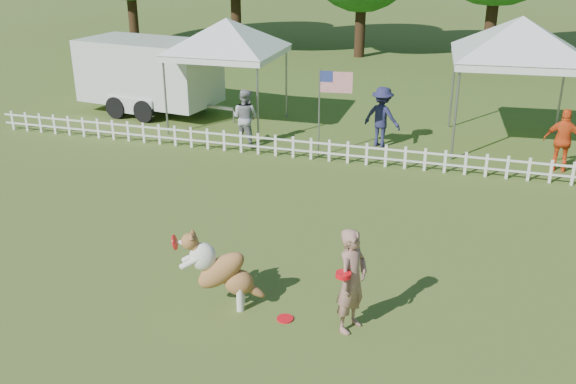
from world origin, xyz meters
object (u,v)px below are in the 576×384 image
Objects in this scene: flag_pole at (319,114)px; spectator_a at (245,118)px; canopy_tent_right at (514,85)px; frisbee_on_turf at (285,319)px; cargo_trailer at (150,76)px; handler at (352,281)px; spectator_c at (563,141)px; spectator_b at (382,117)px; dog at (222,270)px; canopy_tent_left at (228,74)px.

spectator_a is (-2.22, 0.33, -0.38)m from flag_pole.
frisbee_on_turf is at bearing -113.26° from canopy_tent_right.
spectator_a is at bearing -22.26° from cargo_trailer.
spectator_a reaches higher than frisbee_on_turf.
cargo_trailer reaches higher than handler.
flag_pole is at bearing 14.01° from spectator_c.
flag_pole is 2.07m from spectator_b.
handler is 1.32m from frisbee_on_turf.
dog is at bearing -48.58° from cargo_trailer.
cargo_trailer is at bearing 107.05° from dog.
frisbee_on_turf is 11.02m from canopy_tent_right.
flag_pole is 1.46× the size of spectator_a.
dog is 12.74m from cargo_trailer.
frisbee_on_turf is (1.07, -0.07, -0.65)m from dog.
handler is 2.10m from dog.
flag_pole is (-2.52, 7.76, 0.36)m from handler.
frisbee_on_turf is 13.46m from cargo_trailer.
canopy_tent_right reaches higher than frisbee_on_turf.
spectator_c is (1.26, -1.81, -0.95)m from canopy_tent_right.
spectator_c is at bearing 39.55° from dog.
flag_pole is at bearing 100.76° from frisbee_on_turf.
canopy_tent_left is 0.58× the size of cargo_trailer.
handler is 6.36× the size of frisbee_on_turf.
dog reaches higher than frisbee_on_turf.
canopy_tent_left reaches higher than handler.
handler is at bearing 114.96° from spectator_b.
handler is at bearing -78.75° from flag_pole.
cargo_trailer reaches higher than spectator_c.
cargo_trailer is at bearing 8.12° from spectator_b.
spectator_a is 0.96× the size of spectator_b.
cargo_trailer is 8.17m from spectator_b.
canopy_tent_right reaches higher than spectator_c.
spectator_a is (-3.71, 8.17, 0.81)m from frisbee_on_turf.
handler is 1.02× the size of spectator_a.
flag_pole reaches higher than spectator_a.
dog is at bearing -69.40° from canopy_tent_left.
dog is at bearing -118.57° from canopy_tent_right.
handler is 1.03× the size of spectator_c.
flag_pole is (-1.49, 7.83, 1.18)m from frisbee_on_turf.
spectator_b is at bearing -9.03° from canopy_tent_left.
flag_pole is 6.21m from spectator_c.
canopy_tent_right reaches higher than handler.
flag_pole is (3.44, -2.14, -0.42)m from canopy_tent_left.
spectator_a is (1.22, -1.80, -0.80)m from canopy_tent_left.
handler reaches higher than frisbee_on_turf.
spectator_c is at bearing -1.64° from cargo_trailer.
flag_pole is 1.47× the size of spectator_c.
dog is 11.25m from canopy_tent_right.
canopy_tent_left is at bearing 51.19° from handler.
dog is at bearing 110.10° from handler.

